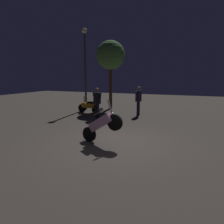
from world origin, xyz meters
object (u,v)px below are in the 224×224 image
object	(u,v)px
motorcycle_pink_foreground	(101,124)
person_rider_beside	(97,100)
motorcycle_orange_parked_left	(89,106)
streetlamp_near	(85,60)
person_bystander_far	(138,98)

from	to	relation	value
motorcycle_pink_foreground	person_rider_beside	xyz separation A→B (m)	(-2.07, 3.91, 0.31)
motorcycle_orange_parked_left	person_rider_beside	bearing A→B (deg)	141.66
person_rider_beside	streetlamp_near	world-z (taller)	streetlamp_near
motorcycle_orange_parked_left	person_rider_beside	world-z (taller)	person_rider_beside
motorcycle_pink_foreground	person_rider_beside	world-z (taller)	person_rider_beside
motorcycle_pink_foreground	streetlamp_near	bearing A→B (deg)	133.12
person_bystander_far	streetlamp_near	size ratio (longest dim) A/B	0.32
motorcycle_orange_parked_left	person_bystander_far	size ratio (longest dim) A/B	0.93
person_rider_beside	streetlamp_near	xyz separation A→B (m)	(-2.16, 2.56, 2.47)
motorcycle_pink_foreground	person_rider_beside	size ratio (longest dim) A/B	0.94
streetlamp_near	motorcycle_orange_parked_left	bearing A→B (deg)	-54.55
streetlamp_near	person_bystander_far	bearing A→B (deg)	-11.31
person_bystander_far	streetlamp_near	xyz separation A→B (m)	(-4.11, 0.82, 2.45)
person_rider_beside	person_bystander_far	world-z (taller)	person_bystander_far
person_bystander_far	motorcycle_orange_parked_left	bearing A→B (deg)	22.29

